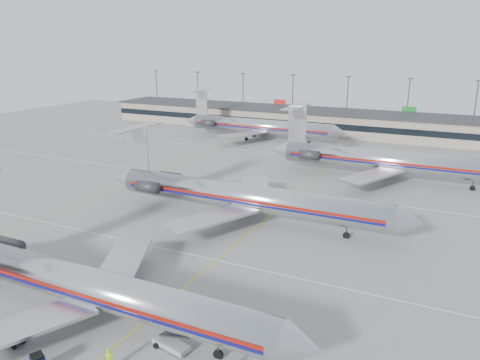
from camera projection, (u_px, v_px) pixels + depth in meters
The scene contains 11 objects.
ground at pixel (170, 300), 47.47m from camera, with size 260.00×260.00×0.00m, color gray.
apron_markings at pixel (217, 260), 56.11m from camera, with size 160.00×0.15×0.02m, color silver.
terminal at pixel (366, 124), 131.23m from camera, with size 162.00×17.00×6.25m.
light_mast_row at pixel (377, 99), 141.82m from camera, with size 163.60×0.40×15.28m.
jet_foreground at pixel (83, 284), 43.76m from camera, with size 44.68×26.31×11.69m.
jet_second_row at pixel (242, 196), 67.96m from camera, with size 48.44×28.52×12.68m.
jet_third_row at pixel (386, 160), 87.93m from camera, with size 48.33×29.73×13.22m.
jet_back_row at pixel (257, 126), 125.27m from camera, with size 46.47×28.58×12.71m.
tug_left at pixel (10, 336), 40.39m from camera, with size 2.32×2.02×1.70m.
belt_loader at pixel (172, 343), 39.70m from camera, with size 4.21×1.91×2.16m.
ramp_worker_near at pixel (109, 360), 37.05m from camera, with size 0.70×0.46×1.92m, color #9AE115.
Camera 1 is at (24.72, -34.82, 25.09)m, focal length 35.00 mm.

